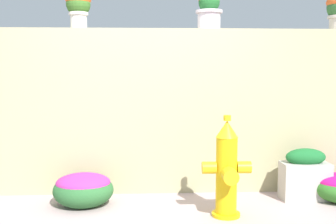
{
  "coord_description": "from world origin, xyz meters",
  "views": [
    {
      "loc": [
        -0.01,
        -3.57,
        1.35
      ],
      "look_at": [
        0.21,
        0.85,
        0.89
      ],
      "focal_mm": 45.16,
      "sensor_mm": 36.0,
      "label": 1
    }
  ],
  "objects_px": {
    "potted_plant_2": "(209,9)",
    "flower_bush_left": "(83,188)",
    "potted_plant_1": "(78,6)",
    "planter_box": "(305,175)",
    "fire_hydrant": "(227,171)"
  },
  "relations": [
    {
      "from": "potted_plant_2",
      "to": "flower_bush_left",
      "type": "height_order",
      "value": "potted_plant_2"
    },
    {
      "from": "potted_plant_1",
      "to": "planter_box",
      "type": "distance_m",
      "value": 2.97
    },
    {
      "from": "potted_plant_2",
      "to": "planter_box",
      "type": "bearing_deg",
      "value": -26.03
    },
    {
      "from": "flower_bush_left",
      "to": "planter_box",
      "type": "xyz_separation_m",
      "value": [
        2.26,
        0.08,
        0.08
      ]
    },
    {
      "from": "fire_hydrant",
      "to": "flower_bush_left",
      "type": "bearing_deg",
      "value": 164.19
    },
    {
      "from": "fire_hydrant",
      "to": "flower_bush_left",
      "type": "height_order",
      "value": "fire_hydrant"
    },
    {
      "from": "fire_hydrant",
      "to": "planter_box",
      "type": "height_order",
      "value": "fire_hydrant"
    },
    {
      "from": "potted_plant_1",
      "to": "fire_hydrant",
      "type": "height_order",
      "value": "potted_plant_1"
    },
    {
      "from": "potted_plant_1",
      "to": "flower_bush_left",
      "type": "xyz_separation_m",
      "value": [
        0.09,
        -0.52,
        -1.85
      ]
    },
    {
      "from": "potted_plant_2",
      "to": "planter_box",
      "type": "distance_m",
      "value": 2.04
    },
    {
      "from": "planter_box",
      "to": "potted_plant_2",
      "type": "bearing_deg",
      "value": 153.97
    },
    {
      "from": "fire_hydrant",
      "to": "planter_box",
      "type": "bearing_deg",
      "value": 27.23
    },
    {
      "from": "potted_plant_1",
      "to": "flower_bush_left",
      "type": "bearing_deg",
      "value": -79.89
    },
    {
      "from": "potted_plant_1",
      "to": "planter_box",
      "type": "height_order",
      "value": "potted_plant_1"
    },
    {
      "from": "potted_plant_1",
      "to": "potted_plant_2",
      "type": "relative_size",
      "value": 0.95
    }
  ]
}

